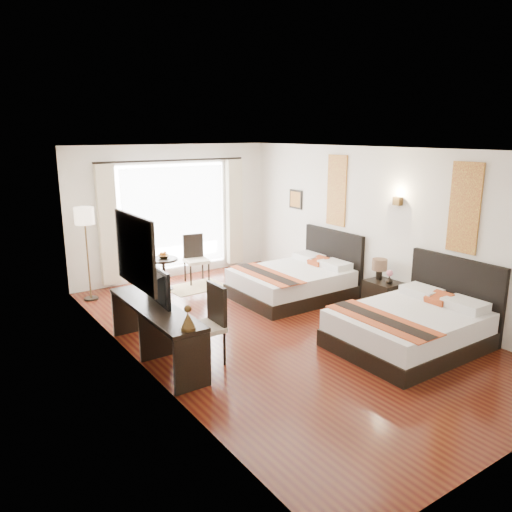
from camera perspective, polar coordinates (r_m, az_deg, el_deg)
floor at (r=7.97m, az=2.66°, el=-8.51°), size 4.50×7.50×0.01m
ceiling at (r=7.37m, az=2.91°, el=12.01°), size 4.50×7.50×0.02m
wall_headboard at (r=9.05m, az=14.20°, el=3.11°), size 0.01×7.50×2.80m
wall_desk at (r=6.48m, az=-13.27°, el=-1.08°), size 0.01×7.50×2.80m
wall_window at (r=10.72m, az=-9.44°, el=4.98°), size 4.50×0.01×2.80m
window_glass at (r=10.72m, az=-9.38°, el=4.44°), size 2.40×0.02×2.20m
sheer_curtain at (r=10.66m, az=-9.24°, el=4.40°), size 2.30×0.02×2.10m
drape_left at (r=10.11m, az=-16.59°, el=3.36°), size 0.35×0.14×2.35m
drape_right at (r=11.32m, az=-2.49°, el=5.01°), size 0.35×0.14×2.35m
art_panel_near at (r=8.02m, az=22.73°, el=5.08°), size 0.03×0.50×1.35m
art_panel_far at (r=9.76m, az=9.20°, el=7.38°), size 0.03×0.50×1.35m
wall_sconce at (r=8.71m, az=15.88°, el=6.05°), size 0.10×0.14×0.14m
mirror_frame at (r=6.60m, az=-13.67°, el=0.52°), size 0.04×1.25×0.95m
mirror_glass at (r=6.61m, az=-13.47°, el=0.55°), size 0.01×1.12×0.82m
bed_near at (r=7.64m, az=17.47°, el=-7.63°), size 2.13×1.66×1.20m
bed_far at (r=9.46m, az=4.51°, el=-2.86°), size 2.10×1.64×1.18m
nightstand at (r=8.91m, az=14.30°, el=-4.54°), size 0.47×0.58×0.55m
table_lamp at (r=8.89m, az=13.93°, el=-1.16°), size 0.26×0.26×0.41m
vase at (r=8.72m, az=14.96°, el=-3.01°), size 0.14×0.14×0.13m
console_desk at (r=7.04m, az=-11.36°, el=-8.55°), size 0.50×2.20×0.76m
television at (r=6.95m, az=-11.90°, el=-3.33°), size 0.17×0.89×0.51m
bronze_figurine at (r=6.00m, az=-7.78°, el=-7.16°), size 0.21×0.21×0.27m
desk_chair at (r=6.83m, az=-5.90°, el=-9.50°), size 0.51×0.51×1.07m
floor_lamp at (r=9.51m, az=-18.98°, el=3.71°), size 0.35×0.35×1.74m
side_table at (r=9.99m, az=-10.48°, el=-2.06°), size 0.56×0.56×0.64m
fruit_bowl at (r=9.93m, az=-10.53°, el=-0.07°), size 0.28×0.28×0.06m
window_chair at (r=10.42m, az=-6.83°, el=-1.37°), size 0.53×0.53×0.99m
jute_rug at (r=10.15m, az=-6.85°, el=-3.53°), size 1.16×0.82×0.01m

